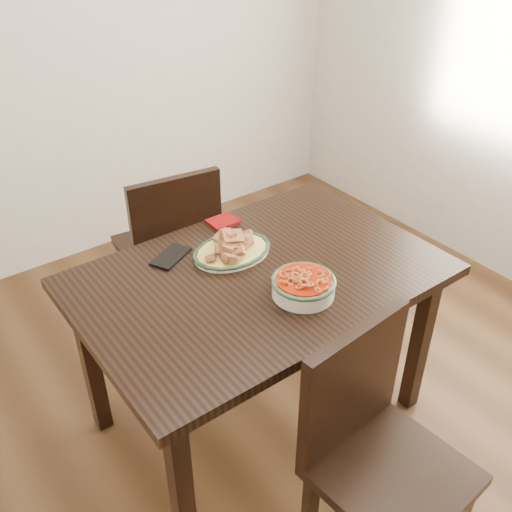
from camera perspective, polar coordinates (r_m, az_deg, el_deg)
floor at (r=2.54m, az=1.37°, el=-16.22°), size 3.50×3.50×0.00m
wall_back at (r=3.26m, az=-18.95°, el=20.67°), size 3.50×0.10×2.60m
dining_table at (r=2.12m, az=0.32°, el=-3.59°), size 1.30×0.87×0.75m
chair_far at (r=2.72m, az=-8.50°, el=1.19°), size 0.47×0.47×0.89m
chair_near at (r=1.87m, az=11.71°, el=-17.88°), size 0.45×0.45×0.89m
fish_plate at (r=2.14m, az=-2.43°, el=1.23°), size 0.31×0.24×0.11m
noodle_bowl at (r=1.94m, az=4.77°, el=-2.80°), size 0.22×0.22×0.08m
smartphone at (r=2.17m, az=-8.51°, el=-0.04°), size 0.18×0.15×0.01m
napkin at (r=2.36m, az=-3.35°, el=3.47°), size 0.12×0.10×0.01m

